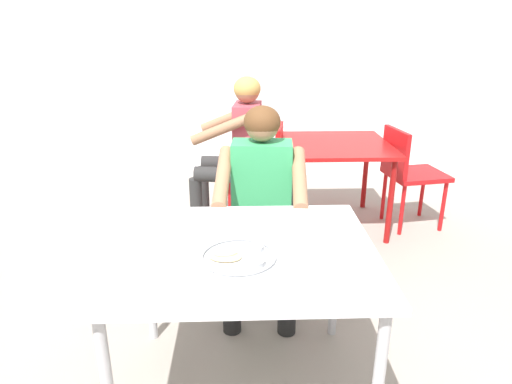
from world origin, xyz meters
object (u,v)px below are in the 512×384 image
table_foreground (243,263)px  diner_foreground (261,193)px  thali_tray (239,256)px  patron_background (236,140)px  chair_red_left (264,167)px  chair_red_right (408,170)px  chair_foreground (262,211)px  table_background_red (335,153)px

table_foreground → diner_foreground: bearing=81.3°
thali_tray → patron_background: (-0.02, 1.92, -0.02)m
thali_tray → chair_red_left: chair_red_left is taller
thali_tray → chair_red_right: chair_red_right is taller
chair_foreground → chair_red_left: chair_foreground is taller
diner_foreground → patron_background: patron_background is taller
thali_tray → chair_foreground: chair_foreground is taller
table_foreground → patron_background: 1.83m
thali_tray → patron_background: 1.92m
thali_tray → chair_red_right: bearing=54.0°
chair_foreground → table_background_red: 1.08m
thali_tray → table_background_red: bearing=68.2°
diner_foreground → table_background_red: size_ratio=1.39×
table_background_red → patron_background: 0.80m
table_foreground → thali_tray: 0.13m
chair_foreground → chair_red_right: (1.21, 0.82, -0.01)m
diner_foreground → thali_tray: bearing=-98.7°
chair_red_left → chair_red_right: size_ratio=1.02×
table_foreground → chair_red_left: chair_red_left is taller
table_foreground → diner_foreground: diner_foreground is taller
chair_foreground → patron_background: (-0.16, 0.88, 0.23)m
diner_foreground → patron_background: 1.12m
table_foreground → chair_foreground: (0.12, 0.95, -0.17)m
patron_background → chair_foreground: bearing=-79.6°
table_background_red → chair_red_left: 0.58m
table_foreground → chair_red_right: bearing=52.9°
chair_foreground → diner_foreground: size_ratio=0.73×
diner_foreground → table_background_red: bearing=59.7°
chair_foreground → patron_background: size_ratio=0.71×
table_background_red → thali_tray: bearing=-111.8°
diner_foreground → patron_background: bearing=97.6°
table_foreground → table_background_red: 1.97m
table_foreground → thali_tray: size_ratio=3.64×
table_foreground → chair_red_left: bearing=84.4°
table_foreground → diner_foreground: 0.73m
diner_foreground → chair_red_right: bearing=40.5°
chair_foreground → chair_red_left: 0.92m
diner_foreground → chair_red_right: (1.23, 1.05, -0.21)m
table_foreground → patron_background: patron_background is taller
chair_red_left → patron_background: patron_background is taller
table_background_red → diner_foreground: bearing=-120.3°
chair_red_right → patron_background: size_ratio=0.67×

